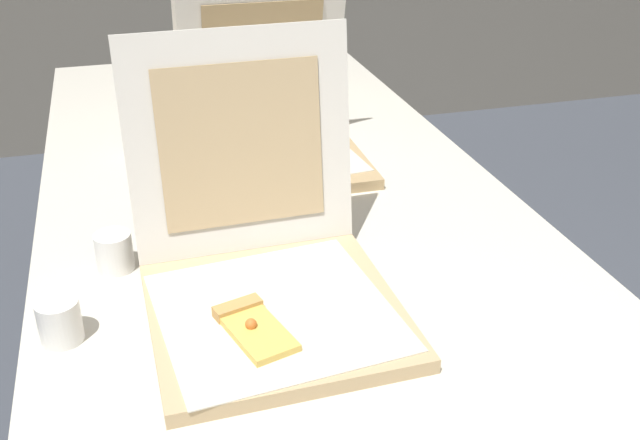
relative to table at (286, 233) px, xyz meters
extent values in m
cube|color=silver|center=(0.00, 0.00, 0.03)|extent=(0.88, 2.17, 0.03)
cylinder|color=#38383D|center=(-0.37, 1.01, -0.33)|extent=(0.04, 0.04, 0.70)
cylinder|color=#38383D|center=(0.37, 1.01, -0.33)|extent=(0.04, 0.04, 0.70)
cube|color=tan|center=(-0.09, -0.33, 0.06)|extent=(0.36, 0.36, 0.02)
cube|color=silver|center=(-0.10, -0.34, 0.07)|extent=(0.34, 0.34, 0.00)
cube|color=white|center=(-0.10, -0.13, 0.24)|extent=(0.35, 0.06, 0.35)
cube|color=tan|center=(-0.10, -0.14, 0.24)|extent=(0.25, 0.04, 0.25)
cube|color=#EAC156|center=(-0.13, -0.39, 0.08)|extent=(0.10, 0.13, 0.01)
cube|color=tan|center=(-0.15, -0.33, 0.08)|extent=(0.07, 0.04, 0.02)
sphere|color=orange|center=(-0.14, -0.38, 0.08)|extent=(0.02, 0.02, 0.02)
cube|color=tan|center=(0.03, 0.21, 0.06)|extent=(0.35, 0.35, 0.02)
cube|color=silver|center=(0.04, 0.21, 0.07)|extent=(0.32, 0.32, 0.00)
cube|color=white|center=(0.03, 0.34, 0.24)|extent=(0.35, 0.09, 0.34)
cube|color=tan|center=(0.03, 0.34, 0.24)|extent=(0.25, 0.07, 0.24)
cylinder|color=white|center=(0.05, 0.19, 0.10)|extent=(0.03, 0.03, 0.00)
cylinder|color=white|center=(0.05, 0.19, 0.08)|extent=(0.01, 0.00, 0.03)
cylinder|color=white|center=(0.04, 0.20, 0.08)|extent=(0.01, 0.00, 0.03)
cylinder|color=white|center=(0.04, 0.18, 0.08)|extent=(0.01, 0.00, 0.03)
cube|color=tan|center=(0.06, 0.61, 0.06)|extent=(0.35, 0.35, 0.02)
cube|color=silver|center=(0.06, 0.61, 0.07)|extent=(0.33, 0.33, 0.00)
cube|color=white|center=(0.06, 0.74, 0.24)|extent=(0.35, 0.10, 0.34)
cube|color=tan|center=(0.06, 0.74, 0.24)|extent=(0.25, 0.07, 0.24)
cube|color=#E0B266|center=(0.09, 0.58, 0.08)|extent=(0.12, 0.13, 0.01)
cube|color=tan|center=(0.07, 0.63, 0.08)|extent=(0.09, 0.06, 0.02)
sphere|color=orange|center=(0.10, 0.57, 0.08)|extent=(0.02, 0.02, 0.02)
sphere|color=#2D6628|center=(0.09, 0.57, 0.08)|extent=(0.02, 0.02, 0.02)
cylinder|color=white|center=(-0.31, -0.13, 0.08)|extent=(0.06, 0.06, 0.06)
cylinder|color=white|center=(-0.23, 0.36, 0.08)|extent=(0.06, 0.06, 0.06)
cylinder|color=white|center=(-0.38, -0.30, 0.08)|extent=(0.06, 0.06, 0.06)
camera|label=1|loc=(-0.27, -1.18, 0.66)|focal=41.30mm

